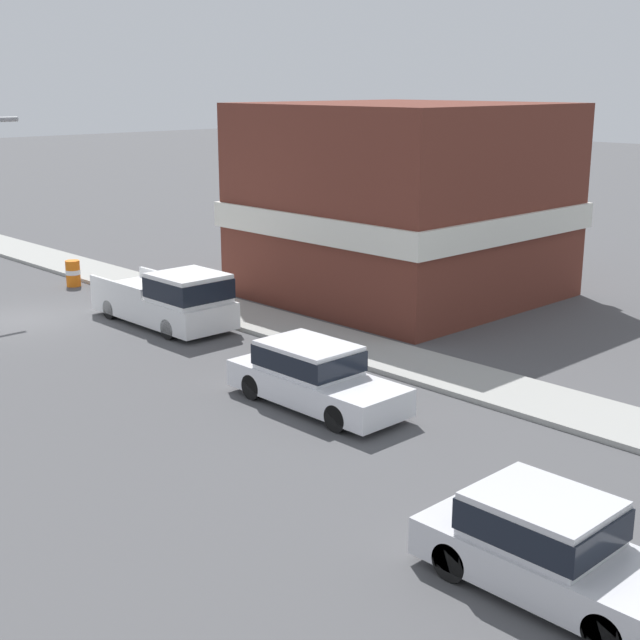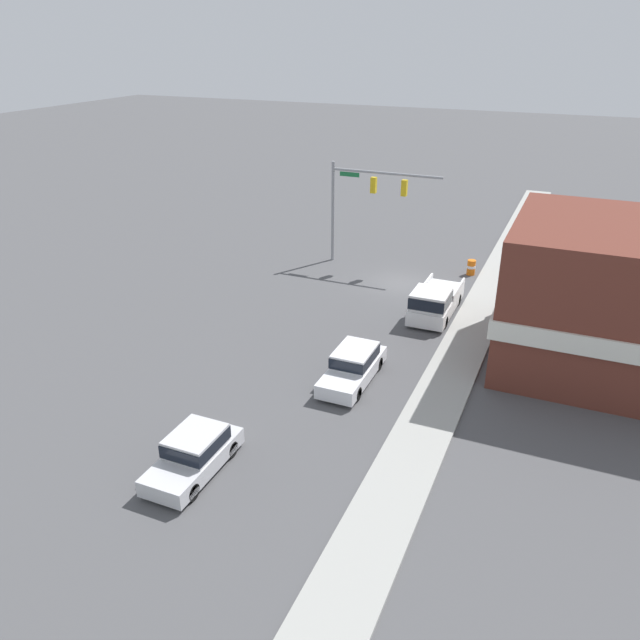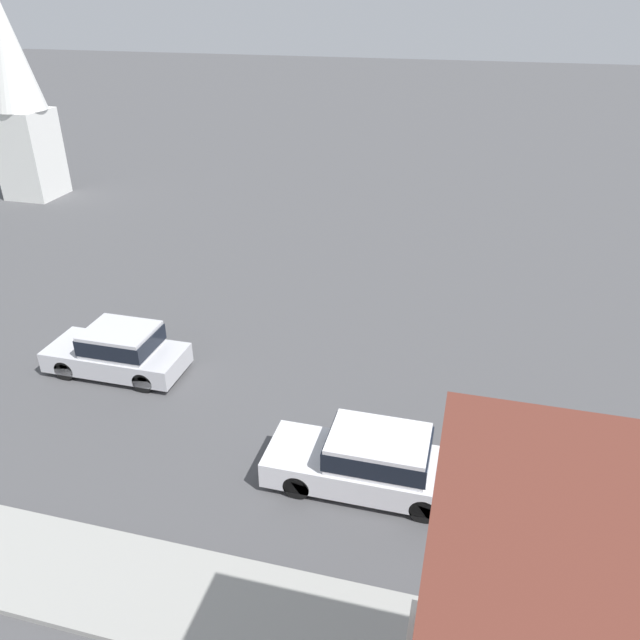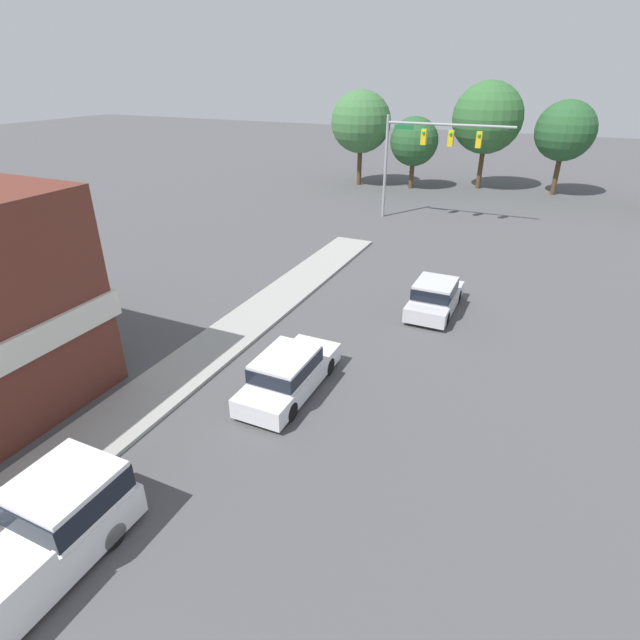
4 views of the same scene
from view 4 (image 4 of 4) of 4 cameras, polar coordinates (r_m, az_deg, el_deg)
far_signal_assembly at (r=37.99m, az=12.17°, el=19.00°), size 8.86×0.49×7.33m
car_lead at (r=17.48m, az=-3.64°, el=-5.95°), size 1.82×4.89×1.57m
car_oncoming at (r=23.83m, az=13.01°, el=2.73°), size 1.87×4.36×1.57m
pickup_truck_parked at (r=13.57m, az=-29.80°, el=-21.05°), size 2.11×5.62×1.94m
backdrop_tree_left_far at (r=50.40m, az=4.70°, el=21.63°), size 5.60×5.60×8.60m
backdrop_tree_left_mid at (r=49.62m, az=10.72°, el=19.40°), size 4.39×4.39×6.44m
backdrop_tree_center at (r=50.87m, az=18.59°, el=21.05°), size 6.25×6.25×9.41m
backdrop_tree_right_mid at (r=50.58m, az=26.24°, el=18.81°), size 5.04×5.04×7.99m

